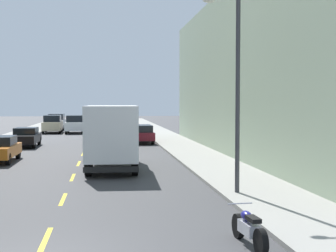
{
  "coord_description": "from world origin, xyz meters",
  "views": [
    {
      "loc": [
        1.47,
        -10.21,
        3.34
      ],
      "look_at": [
        5.73,
        23.52,
        1.71
      ],
      "focal_mm": 52.91,
      "sensor_mm": 36.0,
      "label": 1
    }
  ],
  "objects_px": {
    "parked_suv_champagne": "(53,124)",
    "parked_suv_silver": "(57,122)",
    "moving_white_sedan": "(75,124)",
    "parked_motorcycle": "(249,229)",
    "parked_sedan_black": "(26,137)",
    "parked_wagon_burgundy": "(141,133)",
    "delivery_box_truck": "(112,133)",
    "street_lamp": "(234,78)"
  },
  "relations": [
    {
      "from": "parked_suv_champagne",
      "to": "parked_suv_silver",
      "type": "xyz_separation_m",
      "value": [
        -0.16,
        6.22,
        0.0
      ]
    },
    {
      "from": "parked_suv_champagne",
      "to": "moving_white_sedan",
      "type": "height_order",
      "value": "same"
    },
    {
      "from": "parked_suv_champagne",
      "to": "parked_motorcycle",
      "type": "height_order",
      "value": "parked_suv_champagne"
    },
    {
      "from": "parked_suv_champagne",
      "to": "parked_sedan_black",
      "type": "xyz_separation_m",
      "value": [
        -0.22,
        -16.84,
        -0.24
      ]
    },
    {
      "from": "parked_sedan_black",
      "to": "moving_white_sedan",
      "type": "distance_m",
      "value": 16.44
    },
    {
      "from": "parked_suv_silver",
      "to": "parked_motorcycle",
      "type": "distance_m",
      "value": 50.96
    },
    {
      "from": "parked_suv_champagne",
      "to": "parked_wagon_burgundy",
      "type": "bearing_deg",
      "value": -59.5
    },
    {
      "from": "delivery_box_truck",
      "to": "street_lamp",
      "type": "bearing_deg",
      "value": -61.93
    },
    {
      "from": "street_lamp",
      "to": "parked_sedan_black",
      "type": "relative_size",
      "value": 1.55
    },
    {
      "from": "delivery_box_truck",
      "to": "parked_suv_silver",
      "type": "height_order",
      "value": "delivery_box_truck"
    },
    {
      "from": "delivery_box_truck",
      "to": "parked_sedan_black",
      "type": "height_order",
      "value": "delivery_box_truck"
    },
    {
      "from": "parked_sedan_black",
      "to": "moving_white_sedan",
      "type": "bearing_deg",
      "value": 80.6
    },
    {
      "from": "street_lamp",
      "to": "parked_suv_silver",
      "type": "bearing_deg",
      "value": 103.24
    },
    {
      "from": "parked_sedan_black",
      "to": "parked_motorcycle",
      "type": "relative_size",
      "value": 2.2
    },
    {
      "from": "street_lamp",
      "to": "parked_suv_champagne",
      "type": "xyz_separation_m",
      "value": [
        -10.21,
        37.9,
        -3.2
      ]
    },
    {
      "from": "street_lamp",
      "to": "parked_wagon_burgundy",
      "type": "distance_m",
      "value": 23.58
    },
    {
      "from": "parked_wagon_burgundy",
      "to": "parked_motorcycle",
      "type": "relative_size",
      "value": 2.3
    },
    {
      "from": "street_lamp",
      "to": "parked_suv_silver",
      "type": "relative_size",
      "value": 1.46
    },
    {
      "from": "delivery_box_truck",
      "to": "moving_white_sedan",
      "type": "xyz_separation_m",
      "value": [
        -3.59,
        29.48,
        -0.84
      ]
    },
    {
      "from": "moving_white_sedan",
      "to": "parked_motorcycle",
      "type": "distance_m",
      "value": 43.78
    },
    {
      "from": "parked_wagon_burgundy",
      "to": "street_lamp",
      "type": "bearing_deg",
      "value": -86.06
    },
    {
      "from": "delivery_box_truck",
      "to": "parked_sedan_black",
      "type": "bearing_deg",
      "value": 115.33
    },
    {
      "from": "delivery_box_truck",
      "to": "parked_motorcycle",
      "type": "relative_size",
      "value": 3.59
    },
    {
      "from": "street_lamp",
      "to": "parked_wagon_burgundy",
      "type": "relative_size",
      "value": 1.48
    },
    {
      "from": "moving_white_sedan",
      "to": "parked_motorcycle",
      "type": "relative_size",
      "value": 2.34
    },
    {
      "from": "parked_suv_champagne",
      "to": "moving_white_sedan",
      "type": "relative_size",
      "value": 1.01
    },
    {
      "from": "street_lamp",
      "to": "delivery_box_truck",
      "type": "xyz_separation_m",
      "value": [
        -4.16,
        7.79,
        -2.36
      ]
    },
    {
      "from": "parked_motorcycle",
      "to": "delivery_box_truck",
      "type": "bearing_deg",
      "value": 102.08
    },
    {
      "from": "parked_sedan_black",
      "to": "street_lamp",
      "type": "bearing_deg",
      "value": -63.64
    },
    {
      "from": "street_lamp",
      "to": "parked_motorcycle",
      "type": "xyz_separation_m",
      "value": [
        -1.2,
        -6.01,
        -3.77
      ]
    },
    {
      "from": "parked_wagon_burgundy",
      "to": "parked_motorcycle",
      "type": "bearing_deg",
      "value": -89.21
    },
    {
      "from": "parked_suv_silver",
      "to": "parked_sedan_black",
      "type": "relative_size",
      "value": 1.06
    },
    {
      "from": "street_lamp",
      "to": "parked_sedan_black",
      "type": "height_order",
      "value": "street_lamp"
    },
    {
      "from": "street_lamp",
      "to": "moving_white_sedan",
      "type": "relative_size",
      "value": 1.46
    },
    {
      "from": "delivery_box_truck",
      "to": "parked_motorcycle",
      "type": "distance_m",
      "value": 14.19
    },
    {
      "from": "parked_wagon_burgundy",
      "to": "moving_white_sedan",
      "type": "bearing_deg",
      "value": 113.71
    },
    {
      "from": "parked_sedan_black",
      "to": "moving_white_sedan",
      "type": "relative_size",
      "value": 0.94
    },
    {
      "from": "parked_wagon_burgundy",
      "to": "parked_motorcycle",
      "type": "height_order",
      "value": "parked_wagon_burgundy"
    },
    {
      "from": "street_lamp",
      "to": "parked_motorcycle",
      "type": "distance_m",
      "value": 7.2
    },
    {
      "from": "street_lamp",
      "to": "parked_wagon_burgundy",
      "type": "xyz_separation_m",
      "value": [
        -1.6,
        23.28,
        -3.38
      ]
    },
    {
      "from": "parked_suv_silver",
      "to": "parked_motorcycle",
      "type": "xyz_separation_m",
      "value": [
        9.17,
        -50.12,
        -0.58
      ]
    },
    {
      "from": "parked_suv_silver",
      "to": "parked_wagon_burgundy",
      "type": "bearing_deg",
      "value": -67.17
    }
  ]
}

